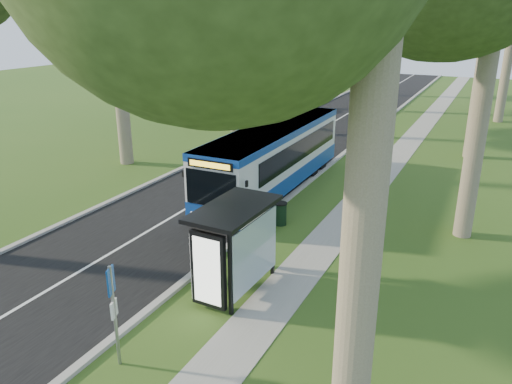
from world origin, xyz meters
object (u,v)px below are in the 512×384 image
bus_shelter (231,238)px  car_silver (290,102)px  bus (273,158)px  bus_stop_sign (113,305)px  car_white (282,106)px  litter_bin (280,213)px

bus_shelter → car_silver: size_ratio=0.67×
bus → bus_stop_sign: (1.97, -13.28, 0.07)m
bus_shelter → car_white: bus_shelter is taller
bus → bus_shelter: bearing=-73.0°
bus_shelter → bus_stop_sign: bearing=-101.6°
bus_stop_sign → car_white: bearing=85.9°
bus_shelter → car_silver: (-10.04, 28.46, -1.12)m
litter_bin → car_white: car_white is taller
bus_shelter → car_white: (-9.90, 26.30, -1.07)m
bus → bus_shelter: bus is taller
bus → car_white: 18.38m
bus → car_white: size_ratio=2.37×
bus_shelter → litter_bin: bearing=100.6°
bus_stop_sign → car_silver: bus_stop_sign is taller
bus → bus_shelter: (2.90, -9.32, 0.32)m
bus → car_silver: bearing=110.2°
bus → litter_bin: 4.43m
bus → car_silver: (-7.13, 19.14, -0.80)m
litter_bin → bus_stop_sign: bearing=-90.4°
bus → bus_shelter: size_ratio=3.62×
bus_stop_sign → car_silver: bearing=85.1°
car_silver → bus: bearing=-63.8°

